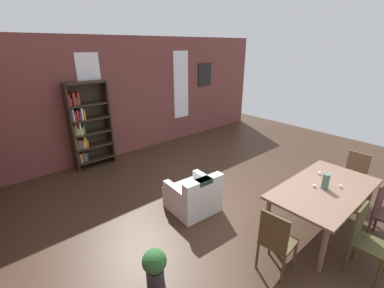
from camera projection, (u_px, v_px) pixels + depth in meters
ground_plane at (265, 210)px, 4.79m from camera, size 10.87×10.87×0.00m
back_wall_brick at (141, 95)px, 7.22m from camera, size 8.92×0.12×3.09m
window_pane_0 at (92, 96)px, 6.27m from camera, size 0.55×0.02×2.01m
window_pane_1 at (181, 85)px, 7.96m from camera, size 0.55×0.02×2.01m
dining_table at (324, 192)px, 4.10m from camera, size 1.96×1.05×0.76m
vase_on_table at (326, 181)px, 4.00m from camera, size 0.11×0.11×0.25m
tealight_candle_0 at (314, 186)px, 4.07m from camera, size 0.04×0.04×0.04m
tealight_candle_1 at (340, 186)px, 4.06m from camera, size 0.04×0.04×0.04m
tealight_candle_2 at (319, 173)px, 4.47m from camera, size 0.04×0.04×0.05m
dining_chair_near_left at (366, 238)px, 3.36m from camera, size 0.41×0.41×0.95m
dining_chair_head_right at (354, 175)px, 4.99m from camera, size 0.40×0.40×0.95m
dining_chair_head_left at (276, 240)px, 3.33m from camera, size 0.43×0.43×0.95m
bookshelf_tall at (87, 126)px, 6.20m from camera, size 0.95×0.32×2.09m
armchair_white at (194, 196)px, 4.73m from camera, size 0.85×0.85×0.75m
potted_plant_by_shelf at (155, 265)px, 3.27m from camera, size 0.31×0.31×0.48m
framed_picture at (205, 75)px, 8.48m from camera, size 0.56×0.03×0.72m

